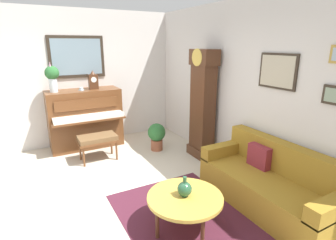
% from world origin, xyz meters
% --- Properties ---
extents(ground_plane, '(6.40, 6.00, 0.10)m').
position_xyz_m(ground_plane, '(0.00, 0.00, -0.05)').
color(ground_plane, beige).
extents(wall_left, '(0.13, 4.90, 2.80)m').
position_xyz_m(wall_left, '(-2.60, 0.01, 1.41)').
color(wall_left, silver).
rests_on(wall_left, ground_plane).
extents(wall_back, '(5.30, 0.13, 2.80)m').
position_xyz_m(wall_back, '(0.02, 2.40, 1.40)').
color(wall_back, silver).
rests_on(wall_back, ground_plane).
extents(area_rug, '(2.10, 1.50, 0.01)m').
position_xyz_m(area_rug, '(0.93, 0.83, 0.00)').
color(area_rug, '#4C1E2D').
rests_on(area_rug, ground_plane).
extents(piano, '(0.87, 1.44, 1.21)m').
position_xyz_m(piano, '(-2.23, 0.29, 0.61)').
color(piano, brown).
rests_on(piano, ground_plane).
extents(piano_bench, '(0.42, 0.70, 0.48)m').
position_xyz_m(piano_bench, '(-1.42, 0.32, 0.41)').
color(piano_bench, brown).
rests_on(piano_bench, ground_plane).
extents(grandfather_clock, '(0.52, 0.34, 2.03)m').
position_xyz_m(grandfather_clock, '(-0.67, 2.13, 0.96)').
color(grandfather_clock, '#4C2B19').
rests_on(grandfather_clock, ground_plane).
extents(couch, '(1.90, 0.80, 0.84)m').
position_xyz_m(couch, '(1.13, 1.97, 0.31)').
color(couch, olive).
rests_on(couch, ground_plane).
extents(coffee_table, '(0.88, 0.88, 0.42)m').
position_xyz_m(coffee_table, '(0.98, 0.72, 0.39)').
color(coffee_table, gold).
rests_on(coffee_table, ground_plane).
extents(mantel_clock, '(0.13, 0.18, 0.38)m').
position_xyz_m(mantel_clock, '(-2.23, 0.51, 1.38)').
color(mantel_clock, '#4C2B19').
rests_on(mantel_clock, piano).
extents(flower_vase, '(0.26, 0.26, 0.58)m').
position_xyz_m(flower_vase, '(-2.23, -0.25, 1.53)').
color(flower_vase, silver).
rests_on(flower_vase, piano).
extents(teacup, '(0.12, 0.12, 0.06)m').
position_xyz_m(teacup, '(-2.20, 0.25, 1.23)').
color(teacup, '#ADC6D6').
rests_on(teacup, piano).
extents(green_jug, '(0.17, 0.17, 0.24)m').
position_xyz_m(green_jug, '(0.97, 0.72, 0.51)').
color(green_jug, '#234C33').
rests_on(green_jug, coffee_table).
extents(potted_plant, '(0.36, 0.36, 0.56)m').
position_xyz_m(potted_plant, '(-1.33, 1.50, 0.32)').
color(potted_plant, '#935138').
rests_on(potted_plant, ground_plane).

